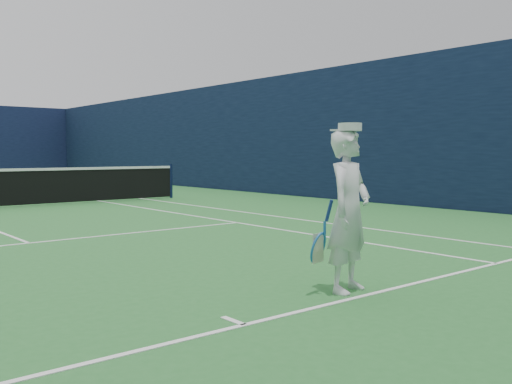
# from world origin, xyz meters

# --- Properties ---
(tennis_player) EXTENTS (0.82, 0.54, 1.72)m
(tennis_player) POSITION_xyz_m (1.54, -11.65, 0.84)
(tennis_player) COLOR white
(tennis_player) RESTS_ON ground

